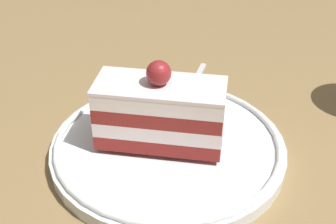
% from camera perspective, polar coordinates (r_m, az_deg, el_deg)
% --- Properties ---
extents(ground_plane, '(2.40, 2.40, 0.00)m').
position_cam_1_polar(ground_plane, '(0.42, 1.43, -7.54)').
color(ground_plane, olive).
extents(dessert_plate, '(0.22, 0.22, 0.02)m').
position_cam_1_polar(dessert_plate, '(0.43, 0.00, -4.27)').
color(dessert_plate, white).
rests_on(dessert_plate, ground_plane).
extents(cake_slice, '(0.10, 0.12, 0.08)m').
position_cam_1_polar(cake_slice, '(0.41, -0.99, 0.03)').
color(cake_slice, maroon).
rests_on(cake_slice, dessert_plate).
extents(fork, '(0.11, 0.05, 0.00)m').
position_cam_1_polar(fork, '(0.50, 2.89, 2.74)').
color(fork, silver).
rests_on(fork, dessert_plate).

